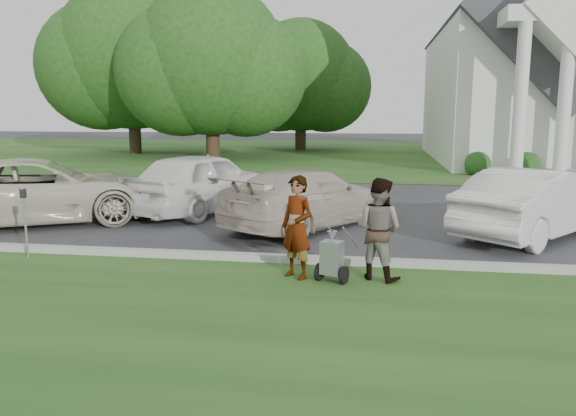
% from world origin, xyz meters
% --- Properties ---
extents(ground, '(120.00, 120.00, 0.00)m').
position_xyz_m(ground, '(0.00, 0.00, 0.00)').
color(ground, '#333335').
rests_on(ground, ground).
extents(grass_strip, '(80.00, 7.00, 0.01)m').
position_xyz_m(grass_strip, '(0.00, -3.00, 0.01)').
color(grass_strip, '#204B19').
rests_on(grass_strip, ground).
extents(church_lawn, '(80.00, 30.00, 0.01)m').
position_xyz_m(church_lawn, '(0.00, 27.00, 0.01)').
color(church_lawn, '#204B19').
rests_on(church_lawn, ground).
extents(curb, '(80.00, 0.18, 0.15)m').
position_xyz_m(curb, '(0.00, 0.55, 0.07)').
color(curb, '#9E9E93').
rests_on(curb, ground).
extents(church, '(9.19, 19.00, 24.10)m').
position_xyz_m(church, '(9.00, 23.11, 5.94)').
color(church, white).
rests_on(church, ground).
extents(tree_left, '(10.63, 8.40, 9.71)m').
position_xyz_m(tree_left, '(-8.01, 21.99, 5.11)').
color(tree_left, '#332316').
rests_on(tree_left, ground).
extents(tree_far, '(11.64, 9.20, 10.73)m').
position_xyz_m(tree_far, '(-14.01, 24.99, 5.69)').
color(tree_far, '#332316').
rests_on(tree_far, ground).
extents(tree_back, '(9.61, 7.60, 8.89)m').
position_xyz_m(tree_back, '(-4.01, 29.99, 4.73)').
color(tree_back, '#332316').
rests_on(tree_back, ground).
extents(striping_cart, '(0.70, 1.05, 0.91)m').
position_xyz_m(striping_cart, '(0.50, -0.48, 0.39)').
color(striping_cart, black).
rests_on(striping_cart, ground).
extents(person_left, '(0.73, 0.68, 1.68)m').
position_xyz_m(person_left, '(-0.08, -0.34, 0.84)').
color(person_left, '#999999').
rests_on(person_left, ground).
extents(person_right, '(1.00, 0.92, 1.65)m').
position_xyz_m(person_right, '(1.22, -0.20, 0.82)').
color(person_right, '#999999').
rests_on(person_right, ground).
extents(parking_meter_near, '(0.09, 0.08, 1.25)m').
position_xyz_m(parking_meter_near, '(-0.21, 0.03, 0.79)').
color(parking_meter_near, '#999BA1').
rests_on(parking_meter_near, ground).
extents(parking_meter_far, '(0.10, 0.09, 1.33)m').
position_xyz_m(parking_meter_far, '(-5.17, 0.10, 0.84)').
color(parking_meter_far, '#999BA1').
rests_on(parking_meter_far, ground).
extents(car_a, '(6.22, 5.05, 1.58)m').
position_xyz_m(car_a, '(-6.88, 3.29, 0.79)').
color(car_a, beige).
rests_on(car_a, ground).
extents(car_b, '(3.62, 5.22, 1.65)m').
position_xyz_m(car_b, '(-3.40, 5.31, 0.83)').
color(car_b, white).
rests_on(car_b, ground).
extents(car_c, '(4.15, 5.08, 1.39)m').
position_xyz_m(car_c, '(-0.40, 3.80, 0.69)').
color(car_c, beige).
rests_on(car_c, ground).
extents(car_d, '(4.12, 4.49, 1.49)m').
position_xyz_m(car_d, '(4.59, 3.48, 0.75)').
color(car_d, silver).
rests_on(car_d, ground).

